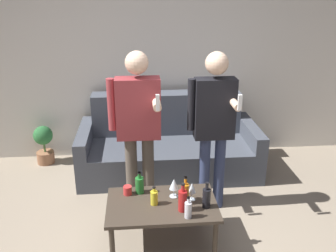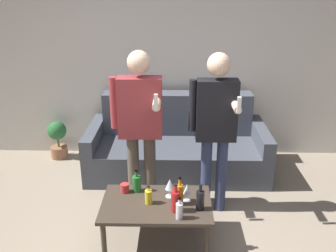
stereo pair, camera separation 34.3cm
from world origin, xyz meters
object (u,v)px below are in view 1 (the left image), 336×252
bottle_orange (140,185)px  person_standing_right (214,120)px  coffee_table (162,208)px  person_standing_left (138,121)px  couch (168,145)px

bottle_orange → person_standing_right: 0.93m
coffee_table → person_standing_left: size_ratio=0.59×
couch → bottle_orange: size_ratio=10.27×
person_standing_right → bottle_orange: bearing=-154.3°
coffee_table → person_standing_right: (0.54, 0.54, 0.59)m
coffee_table → person_standing_left: bearing=107.1°
bottle_orange → person_standing_left: (0.00, 0.40, 0.46)m
coffee_table → person_standing_left: person_standing_left is taller
person_standing_right → coffee_table: bearing=-134.9°
person_standing_left → person_standing_right: (0.72, -0.05, 0.01)m
person_standing_left → person_standing_right: size_ratio=1.00×
person_standing_left → coffee_table: bearing=-72.9°
couch → person_standing_left: 1.12m
coffee_table → couch: bearing=82.8°
coffee_table → person_standing_right: size_ratio=0.59×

